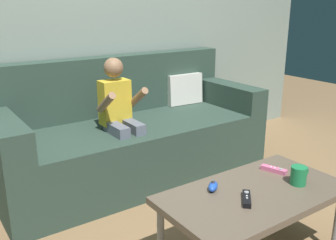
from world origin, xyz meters
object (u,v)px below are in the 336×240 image
(couch, at_px, (131,136))
(nunchuk_blue, at_px, (213,186))
(coffee_mug, at_px, (299,175))
(person_seated_on_couch, at_px, (121,116))
(coffee_table, at_px, (254,198))
(game_remote_pink_far_corner, at_px, (274,170))
(game_remote_black_near_edge, at_px, (247,199))

(couch, relative_size, nunchuk_blue, 20.32)
(couch, distance_m, coffee_mug, 1.36)
(couch, distance_m, person_seated_on_couch, 0.34)
(coffee_table, height_order, game_remote_pink_far_corner, game_remote_pink_far_corner)
(game_remote_black_near_edge, bearing_deg, person_seated_on_couch, 92.46)
(game_remote_pink_far_corner, height_order, coffee_mug, coffee_mug)
(game_remote_black_near_edge, relative_size, nunchuk_blue, 1.29)
(game_remote_pink_far_corner, bearing_deg, coffee_table, -158.46)
(game_remote_pink_far_corner, distance_m, coffee_mug, 0.17)
(game_remote_pink_far_corner, xyz_separation_m, coffee_mug, (-0.01, -0.17, 0.04))
(game_remote_black_near_edge, bearing_deg, couch, 84.60)
(person_seated_on_couch, height_order, coffee_table, person_seated_on_couch)
(game_remote_black_near_edge, height_order, game_remote_pink_far_corner, same)
(coffee_table, xyz_separation_m, coffee_mug, (0.24, -0.07, 0.09))
(nunchuk_blue, distance_m, coffee_mug, 0.45)
(person_seated_on_couch, bearing_deg, coffee_table, -82.06)
(person_seated_on_couch, bearing_deg, couch, 45.76)
(game_remote_black_near_edge, xyz_separation_m, game_remote_pink_far_corner, (0.36, 0.14, 0.00))
(person_seated_on_couch, xyz_separation_m, game_remote_black_near_edge, (0.05, -1.14, -0.13))
(nunchuk_blue, relative_size, game_remote_pink_far_corner, 0.68)
(coffee_table, bearing_deg, nunchuk_blue, 141.76)
(couch, relative_size, coffee_mug, 16.88)
(couch, distance_m, game_remote_black_near_edge, 1.32)
(couch, bearing_deg, game_remote_pink_far_corner, -78.69)
(game_remote_pink_far_corner, bearing_deg, game_remote_black_near_edge, -158.05)
(coffee_table, distance_m, nunchuk_blue, 0.21)
(coffee_table, bearing_deg, couch, 89.07)
(couch, bearing_deg, nunchuk_blue, -99.02)
(couch, relative_size, game_remote_black_near_edge, 15.81)
(person_seated_on_couch, xyz_separation_m, coffee_table, (0.15, -1.09, -0.18))
(person_seated_on_couch, distance_m, game_remote_black_near_edge, 1.14)
(coffee_table, relative_size, game_remote_black_near_edge, 7.44)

